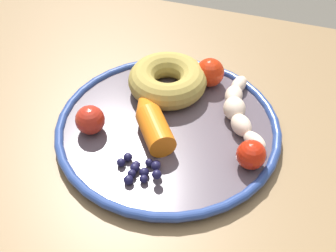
{
  "coord_description": "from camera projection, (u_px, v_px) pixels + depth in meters",
  "views": [
    {
      "loc": [
        0.15,
        -0.35,
        1.15
      ],
      "look_at": [
        0.01,
        0.05,
        0.74
      ],
      "focal_mm": 46.86,
      "sensor_mm": 36.0,
      "label": 1
    }
  ],
  "objects": [
    {
      "name": "blueberry_pile",
      "position": [
        140.0,
        169.0,
        0.52
      ],
      "size": [
        0.06,
        0.04,
        0.02
      ],
      "color": "#191638",
      "rests_on": "plate"
    },
    {
      "name": "tomato_far",
      "position": [
        210.0,
        72.0,
        0.63
      ],
      "size": [
        0.04,
        0.04,
        0.04
      ],
      "primitive_type": "sphere",
      "color": "red",
      "rests_on": "plate"
    },
    {
      "name": "dining_table",
      "position": [
        149.0,
        197.0,
        0.63
      ],
      "size": [
        1.12,
        0.77,
        0.73
      ],
      "color": "olive",
      "rests_on": "ground_plane"
    },
    {
      "name": "tomato_mid",
      "position": [
        251.0,
        155.0,
        0.52
      ],
      "size": [
        0.04,
        0.04,
        0.04
      ],
      "primitive_type": "sphere",
      "color": "red",
      "rests_on": "plate"
    },
    {
      "name": "banana",
      "position": [
        239.0,
        110.0,
        0.59
      ],
      "size": [
        0.08,
        0.14,
        0.03
      ],
      "color": "beige",
      "rests_on": "plate"
    },
    {
      "name": "carrot_orange",
      "position": [
        151.0,
        119.0,
        0.57
      ],
      "size": [
        0.09,
        0.11,
        0.04
      ],
      "color": "orange",
      "rests_on": "plate"
    },
    {
      "name": "plate",
      "position": [
        168.0,
        128.0,
        0.59
      ],
      "size": [
        0.3,
        0.3,
        0.02
      ],
      "color": "#554951",
      "rests_on": "dining_table"
    },
    {
      "name": "tomato_near",
      "position": [
        90.0,
        120.0,
        0.57
      ],
      "size": [
        0.04,
        0.04,
        0.04
      ],
      "primitive_type": "sphere",
      "color": "red",
      "rests_on": "plate"
    },
    {
      "name": "donut",
      "position": [
        168.0,
        80.0,
        0.62
      ],
      "size": [
        0.15,
        0.15,
        0.04
      ],
      "primitive_type": "torus",
      "rotation": [
        0.0,
        0.0,
        1.13
      ],
      "color": "#AD9543",
      "rests_on": "plate"
    }
  ]
}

